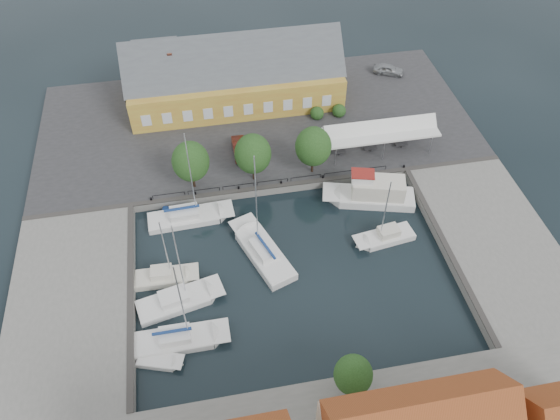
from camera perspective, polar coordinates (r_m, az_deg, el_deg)
name	(u,v)px	position (r m, az deg, el deg)	size (l,w,h in m)	color
ground	(290,261)	(57.41, 1.10, -5.31)	(140.00, 140.00, 0.00)	black
north_quay	(257,124)	(73.29, -2.47, 8.99)	(56.00, 26.00, 1.00)	#2D2D30
west_quay	(72,306)	(57.16, -20.95, -9.39)	(12.00, 24.00, 1.00)	slate
east_quay	(496,242)	(62.72, 21.64, -3.17)	(12.00, 24.00, 1.00)	slate
quay_edge_fittings	(282,221)	(59.60, 0.24, -1.14)	(56.00, 24.72, 0.40)	#383533
warehouse	(230,78)	(75.17, -5.22, 13.57)	(28.56, 14.00, 9.55)	#BF862E
tent_canopy	(381,132)	(67.81, 10.47, 8.00)	(14.00, 4.00, 2.83)	white
quay_trees	(253,154)	(61.86, -2.86, 5.88)	(18.20, 4.20, 6.30)	black
car_silver	(389,69)	(83.21, 11.27, 14.21)	(1.76, 4.37, 1.49)	#9FA3A7
car_red	(240,148)	(67.54, -4.25, 6.43)	(1.57, 4.51, 1.49)	#571D14
center_sailboat	(263,253)	(57.64, -1.80, -4.46)	(6.14, 10.31, 13.61)	white
trawler	(372,194)	(63.39, 9.64, 1.62)	(10.94, 5.73, 5.00)	white
east_boat_b	(385,238)	(60.13, 10.93, -2.87)	(6.96, 3.14, 9.45)	white
west_boat_a	(189,218)	(61.83, -9.52, -0.81)	(9.79, 3.14, 12.63)	white
west_boat_b	(166,278)	(56.93, -11.88, -6.95)	(6.60, 2.44, 9.16)	silver
west_boat_c	(179,301)	(55.00, -10.55, -9.37)	(8.91, 4.52, 11.58)	white
west_boat_d	(180,340)	(52.65, -10.40, -13.22)	(8.88, 2.73, 11.75)	white
launch_sw	(160,362)	(52.12, -12.44, -15.23)	(4.47, 2.81, 0.98)	white
launch_nw	(180,215)	(62.58, -10.45, -0.50)	(4.54, 2.72, 0.88)	navy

